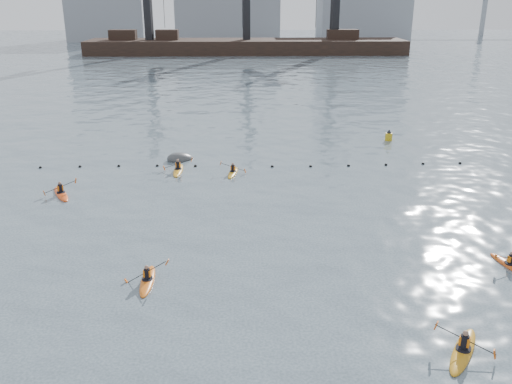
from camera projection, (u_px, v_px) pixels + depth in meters
ground at (278, 336)px, 21.27m from camera, size 400.00×400.00×0.00m
float_line at (253, 166)px, 42.41m from camera, size 33.24×0.73×0.24m
barge_pier at (246, 45)px, 123.94m from camera, size 72.00×19.30×29.50m
skyline at (252, 7)px, 159.32m from camera, size 141.00×28.00×22.00m
kayaker_0 at (147, 280)px, 25.27m from camera, size 2.14×3.05×1.27m
kayaker_1 at (463, 350)px, 20.26m from camera, size 2.38×3.20×1.13m
kayaker_2 at (61, 193)px, 36.31m from camera, size 2.12×3.19×1.12m
kayaker_3 at (233, 172)px, 40.70m from camera, size 1.97×2.95×1.02m
kayaker_4 at (510, 265)px, 26.71m from camera, size 1.88×2.90×0.91m
kayaker_5 at (178, 170)px, 41.22m from camera, size 2.27×3.32×1.20m
mooring_buoy at (181, 160)px, 44.08m from camera, size 2.91×2.47×1.65m
nav_buoy at (389, 137)px, 49.82m from camera, size 0.64×0.64×1.17m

